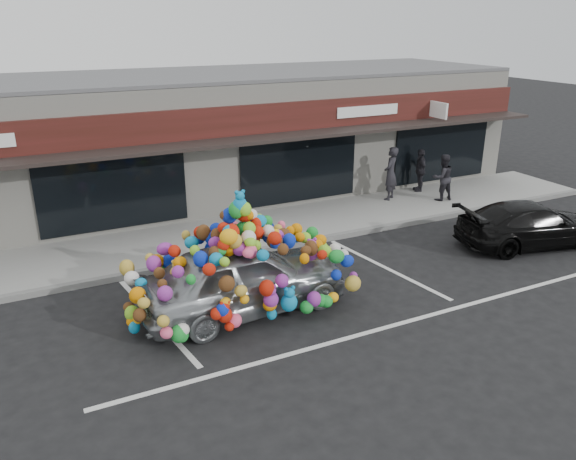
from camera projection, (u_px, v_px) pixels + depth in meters
name	position (u px, v px, depth m)	size (l,w,h in m)	color
ground	(292.00, 293.00, 13.23)	(90.00, 90.00, 0.00)	black
shop_building	(184.00, 138.00, 19.55)	(24.00, 7.20, 4.31)	silver
sidewalk	(232.00, 235.00, 16.56)	(26.00, 3.00, 0.15)	gray
kerb	(251.00, 253.00, 15.30)	(26.00, 0.18, 0.16)	slate
parking_stripe_left	(155.00, 319.00, 12.07)	(0.12, 4.40, 0.01)	silver
parking_stripe_mid	(385.00, 267.00, 14.56)	(0.12, 4.40, 0.01)	silver
parking_stripe_right	(534.00, 234.00, 16.79)	(0.12, 4.40, 0.01)	silver
lane_line	(422.00, 317.00, 12.13)	(14.00, 0.12, 0.01)	silver
toy_car	(243.00, 270.00, 12.12)	(3.32, 5.02, 2.87)	gray
black_sedan	(531.00, 224.00, 15.81)	(4.29, 1.74, 1.25)	black
pedestrian_a	(391.00, 173.00, 19.26)	(0.67, 0.44, 1.84)	black
pedestrian_b	(442.00, 177.00, 19.22)	(0.78, 0.61, 1.61)	black
pedestrian_c	(420.00, 170.00, 20.28)	(0.38, 0.91, 1.55)	#252328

